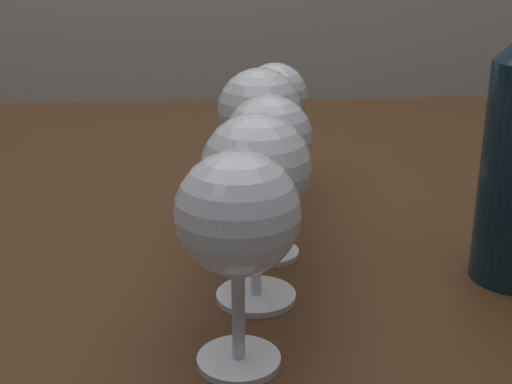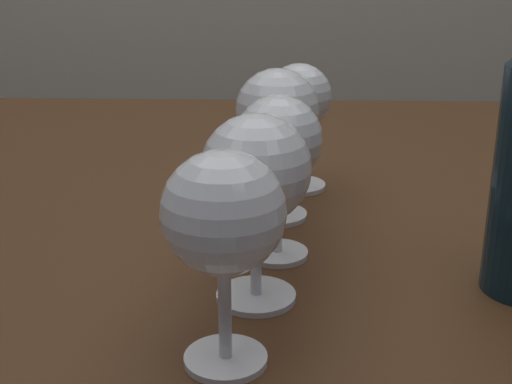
{
  "view_description": "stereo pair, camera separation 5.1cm",
  "coord_description": "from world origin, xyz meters",
  "views": [
    {
      "loc": [
        0.05,
        -0.77,
        0.98
      ],
      "look_at": [
        0.09,
        -0.27,
        0.8
      ],
      "focal_mm": 49.56,
      "sensor_mm": 36.0,
      "label": 1
    },
    {
      "loc": [
        0.1,
        -0.77,
        0.98
      ],
      "look_at": [
        0.09,
        -0.27,
        0.8
      ],
      "focal_mm": 49.56,
      "sensor_mm": 36.0,
      "label": 2
    }
  ],
  "objects": [
    {
      "name": "wine_glass_rose",
      "position": [
        0.1,
        -0.18,
        0.81
      ],
      "size": [
        0.08,
        0.08,
        0.15
      ],
      "color": "white",
      "rests_on": "dining_table"
    },
    {
      "name": "wine_glass_port",
      "position": [
        0.07,
        -0.36,
        0.82
      ],
      "size": [
        0.08,
        0.08,
        0.15
      ],
      "color": "white",
      "rests_on": "dining_table"
    },
    {
      "name": "wine_glass_merlot",
      "position": [
        0.13,
        0.01,
        0.81
      ],
      "size": [
        0.07,
        0.07,
        0.14
      ],
      "color": "white",
      "rests_on": "dining_table"
    },
    {
      "name": "wine_glass_pinot",
      "position": [
        0.09,
        -0.27,
        0.81
      ],
      "size": [
        0.09,
        0.09,
        0.15
      ],
      "color": "white",
      "rests_on": "dining_table"
    },
    {
      "name": "dining_table",
      "position": [
        0.0,
        0.0,
        0.62
      ],
      "size": [
        1.16,
        0.95,
        0.71
      ],
      "color": "#472B16",
      "rests_on": "ground_plane"
    },
    {
      "name": "wine_glass_white",
      "position": [
        0.1,
        -0.09,
        0.82
      ],
      "size": [
        0.08,
        0.08,
        0.16
      ],
      "color": "white",
      "rests_on": "dining_table"
    }
  ]
}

